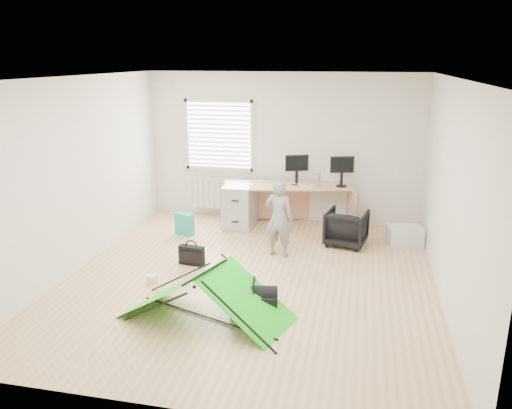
% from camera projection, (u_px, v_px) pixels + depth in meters
% --- Properties ---
extents(ground, '(5.50, 5.50, 0.00)m').
position_uv_depth(ground, '(250.00, 278.00, 6.91)').
color(ground, tan).
rests_on(ground, ground).
extents(back_wall, '(5.00, 0.02, 2.70)m').
position_uv_depth(back_wall, '(283.00, 148.00, 9.10)').
color(back_wall, silver).
rests_on(back_wall, ground).
extents(window, '(1.20, 0.06, 1.20)m').
position_uv_depth(window, '(219.00, 135.00, 9.25)').
color(window, silver).
rests_on(window, back_wall).
extents(radiator, '(1.00, 0.12, 0.60)m').
position_uv_depth(radiator, '(220.00, 193.00, 9.53)').
color(radiator, silver).
rests_on(radiator, back_wall).
extents(desk, '(2.37, 1.20, 0.77)m').
position_uv_depth(desk, '(288.00, 205.00, 8.96)').
color(desk, tan).
rests_on(desk, ground).
extents(filing_cabinet, '(0.53, 0.69, 0.78)m').
position_uv_depth(filing_cabinet, '(240.00, 206.00, 8.92)').
color(filing_cabinet, '#ABADB1').
rests_on(filing_cabinet, ground).
extents(monitor_left, '(0.41, 0.23, 0.39)m').
position_uv_depth(monitor_left, '(297.00, 174.00, 8.78)').
color(monitor_left, black).
rests_on(monitor_left, desk).
extents(monitor_right, '(0.42, 0.20, 0.39)m').
position_uv_depth(monitor_right, '(342.00, 175.00, 8.65)').
color(monitor_right, black).
rests_on(monitor_right, desk).
extents(keyboard, '(0.48, 0.29, 0.02)m').
position_uv_depth(keyboard, '(303.00, 185.00, 8.79)').
color(keyboard, beige).
rests_on(keyboard, desk).
extents(thermos, '(0.07, 0.07, 0.24)m').
position_uv_depth(thermos, '(319.00, 180.00, 8.68)').
color(thermos, '#B16377').
rests_on(thermos, desk).
extents(office_chair, '(0.73, 0.75, 0.58)m').
position_uv_depth(office_chair, '(346.00, 228.00, 8.07)').
color(office_chair, black).
rests_on(office_chair, ground).
extents(person, '(0.48, 0.35, 1.21)m').
position_uv_depth(person, '(279.00, 218.00, 7.54)').
color(person, gray).
rests_on(person, ground).
extents(kite, '(2.08, 1.42, 0.59)m').
position_uv_depth(kite, '(206.00, 295.00, 5.76)').
color(kite, '#18D914').
rests_on(kite, ground).
extents(storage_crate, '(0.60, 0.48, 0.30)m').
position_uv_depth(storage_crate, '(405.00, 236.00, 8.10)').
color(storage_crate, silver).
rests_on(storage_crate, ground).
extents(tote_bag, '(0.35, 0.23, 0.38)m').
position_uv_depth(tote_bag, '(185.00, 224.00, 8.55)').
color(tote_bag, teal).
rests_on(tote_bag, ground).
extents(laptop_bag, '(0.39, 0.17, 0.29)m').
position_uv_depth(laptop_bag, '(192.00, 255.00, 7.33)').
color(laptop_bag, black).
rests_on(laptop_bag, ground).
extents(white_box, '(0.13, 0.13, 0.11)m').
position_uv_depth(white_box, '(152.00, 279.00, 6.75)').
color(white_box, silver).
rests_on(white_box, ground).
extents(duffel_bag, '(0.60, 0.37, 0.24)m').
position_uv_depth(duffel_bag, '(254.00, 303.00, 5.95)').
color(duffel_bag, black).
rests_on(duffel_bag, ground).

